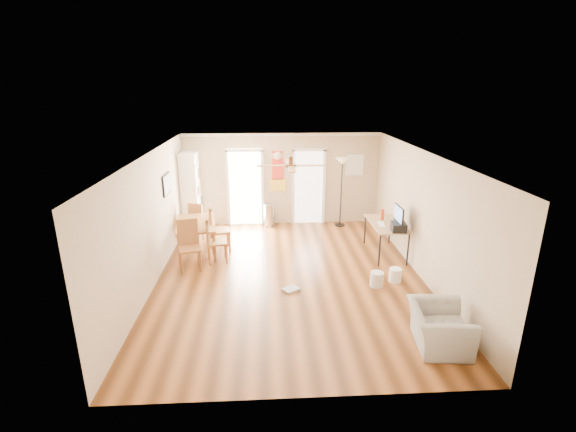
{
  "coord_description": "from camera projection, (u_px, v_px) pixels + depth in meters",
  "views": [
    {
      "loc": [
        -0.47,
        -7.76,
        3.88
      ],
      "look_at": [
        0.0,
        0.6,
        1.15
      ],
      "focal_mm": 25.35,
      "sensor_mm": 36.0,
      "label": 1
    }
  ],
  "objects": [
    {
      "name": "dining_chair_right_b",
      "position": [
        217.0,
        240.0,
        9.17
      ],
      "size": [
        0.51,
        0.51,
        1.06
      ],
      "primitive_type": null,
      "rotation": [
        0.0,
        0.0,
        1.75
      ],
      "color": "olive",
      "rests_on": "floor"
    },
    {
      "name": "dining_table",
      "position": [
        197.0,
        237.0,
        9.77
      ],
      "size": [
        1.12,
        1.61,
        0.74
      ],
      "primitive_type": null,
      "rotation": [
        0.0,
        0.0,
        0.16
      ],
      "color": "#A66B35",
      "rests_on": "floor"
    },
    {
      "name": "computer_desk",
      "position": [
        385.0,
        238.0,
        9.64
      ],
      "size": [
        0.72,
        1.44,
        0.77
      ],
      "primitive_type": null,
      "color": "tan",
      "rests_on": "floor"
    },
    {
      "name": "wall_decal",
      "position": [
        278.0,
        171.0,
        11.41
      ],
      "size": [
        0.46,
        0.03,
        1.1
      ],
      "primitive_type": "cube",
      "color": "red",
      "rests_on": "wall_back"
    },
    {
      "name": "dining_chair_right_a",
      "position": [
        220.0,
        228.0,
        9.8
      ],
      "size": [
        0.55,
        0.55,
        1.13
      ],
      "primitive_type": null,
      "rotation": [
        0.0,
        0.0,
        1.78
      ],
      "color": "#A16F34",
      "rests_on": "floor"
    },
    {
      "name": "ceiling_fan",
      "position": [
        291.0,
        166.0,
        7.56
      ],
      "size": [
        1.24,
        1.24,
        0.2
      ],
      "primitive_type": null,
      "color": "#593819",
      "rests_on": "ceiling"
    },
    {
      "name": "wall_front",
      "position": [
        307.0,
        310.0,
        4.87
      ],
      "size": [
        5.5,
        0.04,
        2.6
      ],
      "primitive_type": null,
      "color": "beige",
      "rests_on": "floor"
    },
    {
      "name": "torchiere_lamp",
      "position": [
        341.0,
        192.0,
        11.4
      ],
      "size": [
        0.45,
        0.45,
        1.96
      ],
      "primitive_type": null,
      "rotation": [
        0.0,
        0.0,
        0.26
      ],
      "color": "black",
      "rests_on": "floor"
    },
    {
      "name": "wastebasket_b",
      "position": [
        395.0,
        275.0,
        8.33
      ],
      "size": [
        0.3,
        0.3,
        0.29
      ],
      "primitive_type": "cylinder",
      "rotation": [
        0.0,
        0.0,
        0.19
      ],
      "color": "white",
      "rests_on": "floor"
    },
    {
      "name": "trash_can",
      "position": [
        269.0,
        215.0,
        11.56
      ],
      "size": [
        0.35,
        0.35,
        0.64
      ],
      "primitive_type": "cylinder",
      "rotation": [
        0.0,
        0.0,
        -0.21
      ],
      "color": "#A9A9AB",
      "rests_on": "floor"
    },
    {
      "name": "keyboard",
      "position": [
        381.0,
        224.0,
        9.44
      ],
      "size": [
        0.18,
        0.41,
        0.01
      ],
      "primitive_type": "cube",
      "rotation": [
        0.0,
        0.0,
        -0.13
      ],
      "color": "white",
      "rests_on": "computer_desk"
    },
    {
      "name": "orange_bottle",
      "position": [
        382.0,
        215.0,
        9.71
      ],
      "size": [
        0.11,
        0.11,
        0.27
      ],
      "primitive_type": "cylinder",
      "rotation": [
        0.0,
        0.0,
        -0.25
      ],
      "color": "red",
      "rests_on": "computer_desk"
    },
    {
      "name": "framed_poster",
      "position": [
        167.0,
        184.0,
        9.25
      ],
      "size": [
        0.04,
        0.66,
        0.48
      ],
      "primitive_type": "cube",
      "color": "black",
      "rests_on": "wall_left"
    },
    {
      "name": "imac",
      "position": [
        399.0,
        218.0,
        9.03
      ],
      "size": [
        0.14,
        0.59,
        0.54
      ],
      "primitive_type": null,
      "rotation": [
        0.0,
        0.0,
        -0.11
      ],
      "color": "black",
      "rests_on": "computer_desk"
    },
    {
      "name": "floor",
      "position": [
        290.0,
        276.0,
        8.6
      ],
      "size": [
        7.0,
        7.0,
        0.0
      ],
      "primitive_type": "plane",
      "color": "brown",
      "rests_on": "ground"
    },
    {
      "name": "printer",
      "position": [
        399.0,
        227.0,
        8.98
      ],
      "size": [
        0.35,
        0.39,
        0.19
      ],
      "primitive_type": "cube",
      "rotation": [
        0.0,
        0.0,
        -0.11
      ],
      "color": "black",
      "rests_on": "computer_desk"
    },
    {
      "name": "bathroom_doorway",
      "position": [
        308.0,
        188.0,
        11.62
      ],
      "size": [
        0.8,
        0.1,
        2.1
      ],
      "primitive_type": null,
      "color": "white",
      "rests_on": "wall_back"
    },
    {
      "name": "kitchen_doorway",
      "position": [
        245.0,
        189.0,
        11.52
      ],
      "size": [
        0.9,
        0.1,
        2.1
      ],
      "primitive_type": null,
      "color": "white",
      "rests_on": "wall_back"
    },
    {
      "name": "crown_molding",
      "position": [
        290.0,
        156.0,
        7.8
      ],
      "size": [
        5.5,
        7.0,
        0.08
      ],
      "primitive_type": null,
      "color": "white",
      "rests_on": "wall_back"
    },
    {
      "name": "ceiling",
      "position": [
        290.0,
        154.0,
        7.79
      ],
      "size": [
        5.5,
        7.0,
        0.0
      ],
      "primitive_type": null,
      "color": "silver",
      "rests_on": "floor"
    },
    {
      "name": "wall_back",
      "position": [
        282.0,
        179.0,
        11.52
      ],
      "size": [
        5.5,
        0.04,
        2.6
      ],
      "primitive_type": null,
      "color": "beige",
      "rests_on": "floor"
    },
    {
      "name": "wall_left",
      "position": [
        151.0,
        221.0,
        8.05
      ],
      "size": [
        0.04,
        7.0,
        2.6
      ],
      "primitive_type": null,
      "color": "beige",
      "rests_on": "floor"
    },
    {
      "name": "ac_grille",
      "position": [
        355.0,
        165.0,
        11.47
      ],
      "size": [
        0.5,
        0.04,
        0.6
      ],
      "primitive_type": "cube",
      "color": "white",
      "rests_on": "wall_back"
    },
    {
      "name": "wall_right",
      "position": [
        423.0,
        216.0,
        8.34
      ],
      "size": [
        0.04,
        7.0,
        2.6
      ],
      "primitive_type": null,
      "color": "beige",
      "rests_on": "floor"
    },
    {
      "name": "dining_chair_far",
      "position": [
        199.0,
        220.0,
        10.68
      ],
      "size": [
        0.5,
        0.5,
        0.96
      ],
      "primitive_type": null,
      "rotation": [
        0.0,
        0.0,
        2.81
      ],
      "color": "olive",
      "rests_on": "floor"
    },
    {
      "name": "dining_chair_near",
      "position": [
        189.0,
        246.0,
        8.76
      ],
      "size": [
        0.55,
        0.55,
        1.09
      ],
      "primitive_type": null,
      "rotation": [
        0.0,
        0.0,
        0.27
      ],
      "color": "#9D5E32",
      "rests_on": "floor"
    },
    {
      "name": "floor_cloth",
      "position": [
        291.0,
        289.0,
        8.01
      ],
      "size": [
        0.39,
        0.37,
        0.04
      ],
      "primitive_type": "cube",
      "rotation": [
        0.0,
        0.0,
        0.6
      ],
      "color": "gray",
      "rests_on": "floor"
    },
    {
      "name": "armchair",
      "position": [
        439.0,
        328.0,
        6.24
      ],
      "size": [
        0.96,
        1.06,
        0.63
      ],
      "primitive_type": "imported",
      "rotation": [
        0.0,
        0.0,
        1.45
      ],
      "color": "#9D9C97",
      "rests_on": "floor"
    },
    {
      "name": "bookshelf",
      "position": [
        192.0,
        191.0,
        11.19
      ],
      "size": [
        0.71,
        1.05,
        2.15
      ],
      "primitive_type": null,
      "rotation": [
        0.0,
        0.0,
        0.31
      ],
      "color": "white",
      "rests_on": "floor"
    },
    {
      "name": "wastebasket_a",
      "position": [
        377.0,
        279.0,
        8.13
      ],
      "size": [
        0.31,
        0.31,
        0.3
      ],
      "primitive_type": "cylinder",
      "rotation": [
        0.0,
        0.0,
        -0.21
      ],
      "color": "silver",
      "rests_on": "floor"
    }
  ]
}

